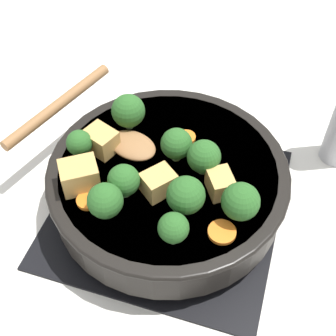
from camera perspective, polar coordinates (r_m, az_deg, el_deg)
ground_plane at (r=0.67m, az=-0.00°, el=-4.71°), size 2.40×2.40×0.00m
front_burner_grate at (r=0.66m, az=-0.00°, el=-4.10°), size 0.31×0.31×0.03m
skillet_pan at (r=0.62m, az=0.05°, el=-1.72°), size 0.44×0.37×0.06m
wooden_spoon at (r=0.66m, az=-9.30°, el=5.45°), size 0.20×0.21×0.02m
tofu_cube_center_large at (r=0.62m, az=-8.15°, el=3.31°), size 0.04×0.05×0.03m
tofu_cube_near_handle at (r=0.58m, az=-10.73°, el=-0.92°), size 0.06×0.06×0.04m
tofu_cube_east_chunk at (r=0.57m, az=-1.05°, el=-1.87°), size 0.05×0.05×0.03m
tofu_cube_west_chunk at (r=0.57m, az=6.39°, el=-1.89°), size 0.05×0.04×0.03m
broccoli_floret_near_spoon at (r=0.60m, az=1.04°, el=2.94°), size 0.04×0.04×0.05m
broccoli_floret_center_top at (r=0.56m, az=-5.42°, el=-1.54°), size 0.04×0.04×0.05m
broccoli_floret_east_rim at (r=0.64m, az=-4.87°, el=6.93°), size 0.05×0.05×0.05m
broccoli_floret_west_rim at (r=0.58m, az=4.39°, el=1.36°), size 0.04×0.04×0.05m
broccoli_floret_north_edge at (r=0.54m, az=-7.67°, el=-4.00°), size 0.04×0.04×0.05m
broccoli_floret_south_cluster at (r=0.54m, az=2.18°, el=-3.36°), size 0.05×0.05×0.05m
broccoli_floret_mid_floret at (r=0.61m, az=-10.75°, el=2.98°), size 0.03×0.03×0.04m
broccoli_floret_small_inner at (r=0.54m, az=8.84°, el=-4.08°), size 0.05×0.05×0.05m
broccoli_floret_tall_stem at (r=0.52m, az=0.66°, el=-7.34°), size 0.04×0.04×0.04m
carrot_slice_orange_thin at (r=0.58m, az=-9.76°, el=-3.93°), size 0.03×0.03×0.01m
carrot_slice_near_center at (r=0.64m, az=2.22°, el=3.75°), size 0.03×0.03×0.01m
carrot_slice_edge_slice at (r=0.55m, az=6.59°, el=-7.78°), size 0.03×0.03×0.01m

